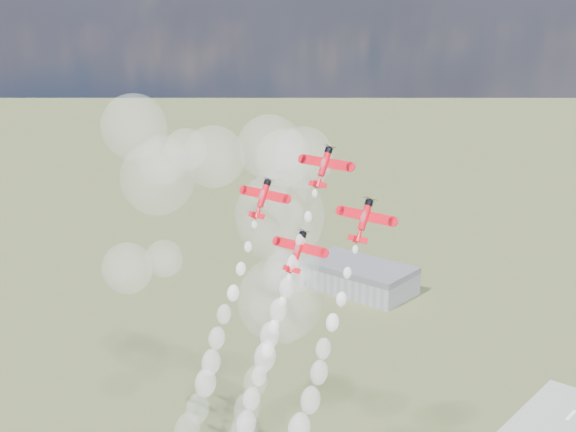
# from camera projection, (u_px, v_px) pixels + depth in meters

# --- Properties ---
(hangar) EXTENTS (50.00, 28.00, 13.00)m
(hangar) POSITION_uv_depth(u_px,v_px,m) (359.00, 277.00, 378.13)
(hangar) COLOR gray
(hangar) RESTS_ON ground
(plane_lead) EXTENTS (12.14, 6.29, 7.97)m
(plane_lead) POSITION_uv_depth(u_px,v_px,m) (324.00, 166.00, 161.42)
(plane_lead) COLOR red
(plane_lead) RESTS_ON ground
(plane_left) EXTENTS (12.14, 6.29, 7.97)m
(plane_left) POSITION_uv_depth(u_px,v_px,m) (263.00, 198.00, 168.21)
(plane_left) COLOR red
(plane_left) RESTS_ON ground
(plane_right) EXTENTS (12.14, 6.29, 7.97)m
(plane_right) POSITION_uv_depth(u_px,v_px,m) (364.00, 220.00, 152.82)
(plane_right) COLOR red
(plane_right) RESTS_ON ground
(plane_slot) EXTENTS (12.14, 6.29, 7.97)m
(plane_slot) POSITION_uv_depth(u_px,v_px,m) (298.00, 251.00, 159.61)
(plane_slot) COLOR red
(plane_slot) RESTS_ON ground
(smoke_trail_lead) EXTENTS (5.40, 28.38, 50.68)m
(smoke_trail_lead) POSITION_uv_depth(u_px,v_px,m) (251.00, 399.00, 156.72)
(smoke_trail_lead) COLOR white
(smoke_trail_lead) RESTS_ON plane_lead
(smoke_trail_left) EXTENTS (5.61, 27.96, 50.80)m
(smoke_trail_left) POSITION_uv_depth(u_px,v_px,m) (193.00, 423.00, 163.19)
(smoke_trail_left) COLOR white
(smoke_trail_left) RESTS_ON plane_left
(drifted_smoke_cloud) EXTENTS (69.16, 35.62, 54.92)m
(drifted_smoke_cloud) POSITION_uv_depth(u_px,v_px,m) (223.00, 202.00, 200.56)
(drifted_smoke_cloud) COLOR white
(drifted_smoke_cloud) RESTS_ON ground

